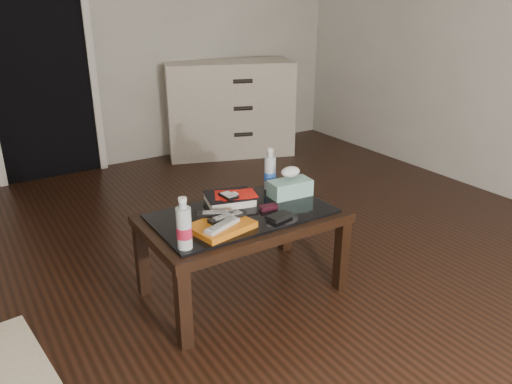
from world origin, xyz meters
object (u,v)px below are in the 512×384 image
(dresser, at_px, (229,108))
(water_bottle_left, at_px, (184,223))
(water_bottle_right, at_px, (270,169))
(coffee_table, at_px, (242,224))
(tissue_box, at_px, (290,188))
(textbook, at_px, (230,199))

(dresser, xyz_separation_m, water_bottle_left, (-1.57, -2.40, 0.13))
(dresser, relative_size, water_bottle_right, 5.45)
(coffee_table, distance_m, water_bottle_left, 0.48)
(coffee_table, distance_m, water_bottle_right, 0.41)
(dresser, height_order, tissue_box, dresser)
(dresser, xyz_separation_m, tissue_box, (-0.83, -2.16, 0.06))
(textbook, height_order, water_bottle_right, water_bottle_right)
(textbook, bearing_deg, coffee_table, -79.24)
(water_bottle_left, bearing_deg, water_bottle_right, 29.15)
(textbook, relative_size, tissue_box, 1.09)
(water_bottle_left, xyz_separation_m, tissue_box, (0.74, 0.25, -0.07))
(water_bottle_right, height_order, tissue_box, water_bottle_right)
(dresser, bearing_deg, water_bottle_right, -94.02)
(water_bottle_left, bearing_deg, dresser, 56.83)
(dresser, xyz_separation_m, textbook, (-1.16, -2.07, 0.03))
(coffee_table, height_order, dresser, dresser)
(textbook, xyz_separation_m, water_bottle_right, (0.30, 0.06, 0.10))
(water_bottle_right, xyz_separation_m, tissue_box, (0.03, -0.15, -0.07))
(coffee_table, xyz_separation_m, textbook, (0.01, 0.14, 0.09))
(water_bottle_right, bearing_deg, textbook, -168.44)
(tissue_box, bearing_deg, coffee_table, -166.51)
(coffee_table, height_order, tissue_box, tissue_box)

